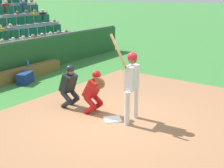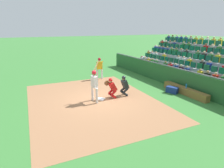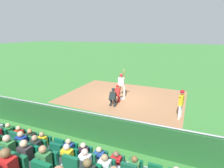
# 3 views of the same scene
# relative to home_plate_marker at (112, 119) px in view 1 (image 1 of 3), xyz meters

# --- Properties ---
(ground_plane) EXTENTS (160.00, 160.00, 0.00)m
(ground_plane) POSITION_rel_home_plate_marker_xyz_m (0.00, 0.00, -0.02)
(ground_plane) COLOR #377733
(infield_dirt_patch) EXTENTS (9.46, 7.30, 0.01)m
(infield_dirt_patch) POSITION_rel_home_plate_marker_xyz_m (0.00, 0.50, -0.01)
(infield_dirt_patch) COLOR #9B6A47
(infield_dirt_patch) RESTS_ON ground_plane
(home_plate_marker) EXTENTS (0.62, 0.62, 0.02)m
(home_plate_marker) POSITION_rel_home_plate_marker_xyz_m (0.00, 0.00, 0.00)
(home_plate_marker) COLOR white
(home_plate_marker) RESTS_ON infield_dirt_patch
(batter_at_plate) EXTENTS (0.71, 0.58, 2.31)m
(batter_at_plate) POSITION_rel_home_plate_marker_xyz_m (-0.19, 0.45, 1.14)
(batter_at_plate) COLOR silver
(batter_at_plate) RESTS_ON ground_plane
(catcher_crouching) EXTENTS (0.46, 0.71, 1.27)m
(catcher_crouching) POSITION_rel_home_plate_marker_xyz_m (-0.10, -0.67, 0.69)
(catcher_crouching) COLOR #AC1112
(catcher_crouching) RESTS_ON ground_plane
(home_plate_umpire) EXTENTS (0.48, 0.48, 1.30)m
(home_plate_umpire) POSITION_rel_home_plate_marker_xyz_m (-0.08, -1.56, 0.69)
(home_plate_umpire) COLOR black
(home_plate_umpire) RESTS_ON ground_plane
(dugout_bench) EXTENTS (3.36, 0.40, 0.44)m
(dugout_bench) POSITION_rel_home_plate_marker_xyz_m (-1.57, -5.13, 0.20)
(dugout_bench) COLOR brown
(dugout_bench) RESTS_ON ground_plane
(water_bottle_on_bench) EXTENTS (0.07, 0.07, 0.26)m
(water_bottle_on_bench) POSITION_rel_home_plate_marker_xyz_m (-1.66, -5.12, 0.55)
(water_bottle_on_bench) COLOR blue
(water_bottle_on_bench) RESTS_ON dugout_bench
(equipment_duffel_bag) EXTENTS (0.80, 0.61, 0.40)m
(equipment_duffel_bag) POSITION_rel_home_plate_marker_xyz_m (-1.03, -4.58, 0.18)
(equipment_duffel_bag) COLOR navy
(equipment_duffel_bag) RESTS_ON ground_plane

